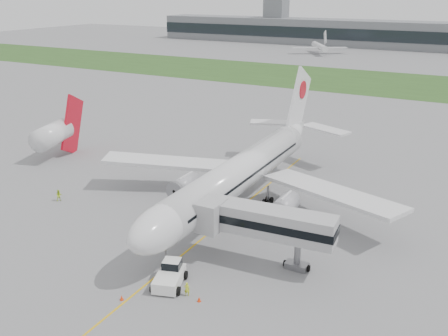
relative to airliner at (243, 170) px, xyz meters
The scene contains 14 objects.
ground 7.47m from the airliner, 90.00° to the right, with size 600.00×600.00×0.00m, color slate.
apron_markings 11.38m from the airliner, 90.00° to the right, with size 70.00×70.00×0.04m, color gold, non-canonical shape.
grass_strip 115.27m from the airliner, 90.00° to the left, with size 600.00×50.00×0.02m, color #2A491B.
terminal_building 225.01m from the airliner, 90.00° to the left, with size 320.00×22.30×14.00m.
control_tower 244.38m from the airliner, 111.62° to the left, with size 12.00×12.00×56.00m, color slate, non-canonical shape.
airliner is the anchor object (origin of this frame).
pushback_tug 22.97m from the airliner, 84.31° to the right, with size 4.33×5.33×2.42m.
jet_bridge 16.67m from the airliner, 56.19° to the right, with size 15.99×5.64×7.40m.
safety_cone_left 27.92m from the airliner, 91.05° to the right, with size 0.41×0.41×0.57m, color #F3370C.
safety_cone_right 25.29m from the airliner, 74.12° to the right, with size 0.42×0.42×0.57m, color #F3370C.
ground_crew_near 24.50m from the airliner, 77.75° to the right, with size 0.59×0.38×1.61m, color #CDE025.
ground_crew_far 28.37m from the airliner, 155.54° to the right, with size 0.88×0.69×1.81m, color #ADD323.
neighbor_aircraft 41.42m from the airliner, behind, with size 6.39×15.06×12.15m.
distant_aircraft_left 188.06m from the airliner, 104.65° to the left, with size 26.98×23.81×10.32m, color silver, non-canonical shape.
Camera 1 is at (29.91, -56.45, 30.72)m, focal length 40.00 mm.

